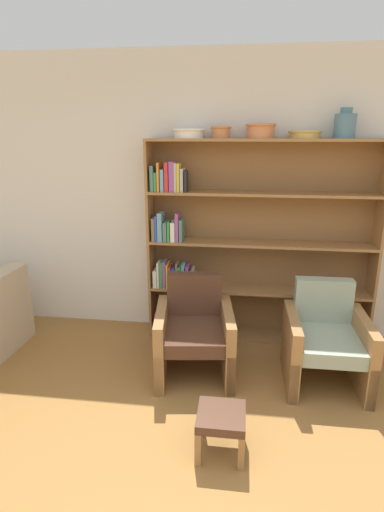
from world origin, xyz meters
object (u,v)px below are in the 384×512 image
footstool (221,421)px  vase_tall (345,125)px  armchair_cushioned (325,340)px  bookshelf (240,247)px  bowl_slate (221,131)px  bowl_olive (261,130)px  bowl_cream (189,133)px  armchair_leather (194,332)px  bowl_sage (305,134)px

footstool → vase_tall: bearing=59.9°
armchair_cushioned → footstool: armchair_cushioned is taller
bookshelf → footstool: bookshelf is taller
bowl_slate → footstool: size_ratio=0.62×
bookshelf → vase_tall: bearing=-1.6°
bowl_slate → vase_tall: bearing=0.0°
bowl_olive → vase_tall: (0.72, 0.00, 0.04)m
bookshelf → bowl_cream: bowl_cream is taller
bookshelf → armchair_leather: (-0.36, -0.71, -0.57)m
bowl_olive → armchair_cushioned: (0.59, -0.69, -1.66)m
bowl_olive → armchair_leather: 1.86m
bowl_cream → vase_tall: bearing=0.0°
bookshelf → armchair_cushioned: bearing=-44.2°
bowl_sage → bowl_cream: bearing=180.0°
armchair_cushioned → footstool: 1.23m
bowl_cream → armchair_leather: (0.14, -0.69, -1.64)m
armchair_leather → footstool: size_ratio=2.66×
armchair_cushioned → footstool: (-0.80, -0.92, -0.13)m
bowl_slate → bowl_sage: bowl_slate is taller
bowl_slate → vase_tall: vase_tall is taller
bowl_slate → armchair_cushioned: 2.02m
bowl_slate → armchair_leather: (-0.15, -0.69, -1.65)m
bowl_olive → footstool: (-0.22, -1.61, -1.79)m
bowl_slate → footstool: 2.40m
armchair_cushioned → footstool: size_ratio=2.66×
bowl_cream → armchair_cushioned: (1.23, -0.69, -1.64)m
bowl_olive → bowl_sage: (0.39, -0.00, -0.03)m
vase_tall → armchair_cushioned: (-0.13, -0.69, -1.70)m
armchair_leather → armchair_cushioned: bearing=172.7°
bowl_slate → armchair_cushioned: size_ratio=0.23×
bowl_cream → footstool: (0.42, -1.61, -1.77)m
footstool → bowl_cream: bearing=104.8°
bookshelf → armchair_leather: 0.98m
armchair_cushioned → bowl_sage: bearing=-73.9°
vase_tall → armchair_leather: 2.20m
bookshelf → bowl_olive: (0.14, -0.02, 1.09)m
bowl_cream → bowl_olive: 0.64m
armchair_leather → armchair_cushioned: (1.09, 0.00, 0.00)m
bookshelf → bowl_cream: bearing=-177.3°
bowl_slate → armchair_leather: 1.79m
bookshelf → armchair_cushioned: size_ratio=2.64×
bowl_cream → footstool: size_ratio=0.95×
bowl_slate → vase_tall: (1.07, 0.00, 0.05)m
bowl_olive → bowl_slate: bearing=180.0°
bowl_slate → armchair_cushioned: bearing=-36.2°
bowl_cream → bookshelf: bearing=2.7°
armchair_leather → bookshelf: bearing=-124.2°
bowl_olive → armchair_cushioned: 1.89m
bowl_cream → bowl_sage: (1.03, -0.00, -0.01)m
bookshelf → vase_tall: (0.86, -0.02, 1.13)m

